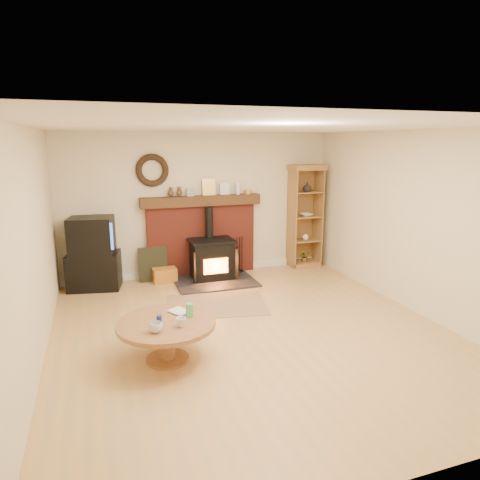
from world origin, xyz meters
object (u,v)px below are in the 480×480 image
object	(u,v)px
wood_stove	(212,260)
curio_cabinet	(304,216)
coffee_table	(167,329)
tv_unit	(93,255)

from	to	relation	value
wood_stove	curio_cabinet	size ratio (longest dim) A/B	0.70
curio_cabinet	coffee_table	bearing A→B (deg)	-137.24
wood_stove	curio_cabinet	bearing A→B (deg)	8.19
tv_unit	coffee_table	world-z (taller)	tv_unit
wood_stove	tv_unit	distance (m)	2.03
wood_stove	tv_unit	size ratio (longest dim) A/B	1.14
wood_stove	coffee_table	world-z (taller)	wood_stove
tv_unit	curio_cabinet	distance (m)	3.99
coffee_table	wood_stove	bearing A→B (deg)	65.01
curio_cabinet	coffee_table	distance (m)	4.41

